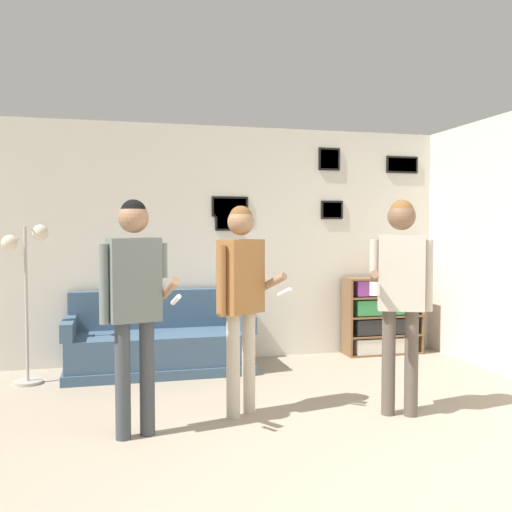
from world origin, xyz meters
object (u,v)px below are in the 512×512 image
at_px(floor_lamp, 26,276).
at_px(person_player_foreground_center, 241,287).
at_px(person_player_foreground_left, 134,291).
at_px(couch, 159,345).
at_px(person_watcher_holding_cup, 401,282).
at_px(bookshelf, 383,316).

bearing_deg(floor_lamp, person_player_foreground_center, -38.03).
distance_m(person_player_foreground_left, person_player_foreground_center, 0.90).
relative_size(person_player_foreground_left, person_player_foreground_center, 1.01).
bearing_deg(person_player_foreground_center, couch, 108.25).
xyz_separation_m(person_player_foreground_left, person_player_foreground_center, (0.85, 0.29, -0.02)).
bearing_deg(person_watcher_holding_cup, person_player_foreground_center, 165.88).
distance_m(floor_lamp, person_watcher_holding_cup, 3.54).
relative_size(bookshelf, person_watcher_holding_cup, 0.54).
distance_m(person_player_foreground_center, person_watcher_holding_cup, 1.29).
height_order(couch, person_player_foreground_center, person_player_foreground_center).
height_order(bookshelf, person_watcher_holding_cup, person_watcher_holding_cup).
height_order(person_player_foreground_center, person_watcher_holding_cup, person_watcher_holding_cup).
distance_m(bookshelf, person_player_foreground_center, 2.89).
relative_size(couch, bookshelf, 2.04).
relative_size(person_player_foreground_center, person_watcher_holding_cup, 0.97).
bearing_deg(floor_lamp, person_watcher_holding_cup, -29.55).
relative_size(floor_lamp, person_player_foreground_left, 0.90).
distance_m(bookshelf, person_watcher_holding_cup, 2.41).
bearing_deg(floor_lamp, person_player_foreground_left, -60.47).
xyz_separation_m(floor_lamp, person_watcher_holding_cup, (3.08, -1.75, 0.03)).
bearing_deg(person_player_foreground_center, floor_lamp, 141.97).
distance_m(bookshelf, person_player_foreground_left, 3.74).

